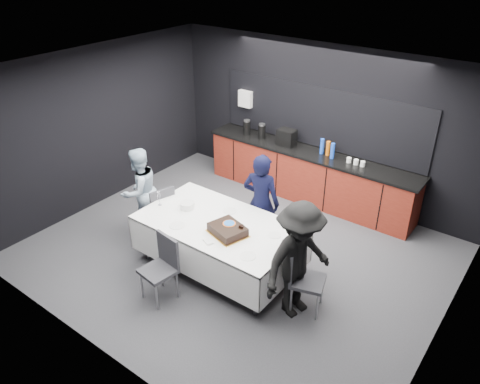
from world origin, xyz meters
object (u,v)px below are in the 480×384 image
at_px(cake_assembly, 228,230).
at_px(person_right, 299,261).
at_px(person_left, 140,191).
at_px(chair_near, 162,263).
at_px(plate_stack, 187,205).
at_px(chair_right, 302,275).
at_px(chair_left, 160,208).
at_px(champagne_flute, 159,196).
at_px(party_table, 219,230).
at_px(person_center, 261,203).

relative_size(cake_assembly, person_right, 0.37).
bearing_deg(person_left, cake_assembly, 86.33).
xyz_separation_m(chair_near, person_left, (-1.47, 0.97, 0.19)).
xyz_separation_m(plate_stack, chair_right, (2.02, -0.05, -0.30)).
relative_size(chair_left, chair_right, 1.00).
bearing_deg(champagne_flute, party_table, 8.64).
bearing_deg(chair_right, party_table, 178.73).
distance_m(plate_stack, chair_right, 2.04).
height_order(cake_assembly, chair_left, cake_assembly).
relative_size(chair_right, person_left, 0.64).
distance_m(plate_stack, champagne_flute, 0.45).
bearing_deg(chair_right, person_right, -98.23).
height_order(champagne_flute, person_right, person_right).
distance_m(champagne_flute, chair_near, 1.20).
height_order(person_left, person_right, person_right).
bearing_deg(chair_near, person_left, 146.43).
distance_m(cake_assembly, person_left, 1.97).
bearing_deg(chair_left, person_center, 27.33).
xyz_separation_m(plate_stack, person_right, (2.00, -0.15, -0.01)).
distance_m(chair_left, person_center, 1.63).
xyz_separation_m(cake_assembly, chair_left, (-1.52, 0.20, -0.31)).
bearing_deg(plate_stack, person_left, 179.24).
relative_size(person_center, person_left, 1.10).
relative_size(cake_assembly, champagne_flute, 2.69).
xyz_separation_m(chair_left, person_left, (-0.43, -0.02, 0.19)).
height_order(person_center, person_right, person_right).
bearing_deg(person_center, person_left, 9.48).
bearing_deg(person_left, chair_left, 93.77).
bearing_deg(chair_right, chair_near, -150.60).
bearing_deg(champagne_flute, chair_right, 2.95).
xyz_separation_m(party_table, chair_left, (-1.25, 0.05, -0.11)).
height_order(cake_assembly, person_center, person_center).
height_order(champagne_flute, chair_right, champagne_flute).
bearing_deg(chair_near, party_table, 77.09).
bearing_deg(cake_assembly, chair_left, 172.52).
bearing_deg(person_center, person_right, 129.88).
distance_m(party_table, person_right, 1.40).
xyz_separation_m(chair_right, person_left, (-3.07, 0.07, 0.19)).
relative_size(party_table, person_left, 1.60).
distance_m(cake_assembly, person_right, 1.10).
bearing_deg(chair_right, person_left, 178.77).
relative_size(champagne_flute, chair_left, 0.24).
distance_m(party_table, plate_stack, 0.65).
height_order(cake_assembly, person_right, person_right).
height_order(chair_right, person_left, person_left).
relative_size(chair_near, person_center, 0.58).
xyz_separation_m(cake_assembly, champagne_flute, (-1.30, -0.01, 0.09)).
bearing_deg(chair_near, person_right, 26.83).
height_order(party_table, person_center, person_center).
bearing_deg(cake_assembly, person_right, 0.94).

